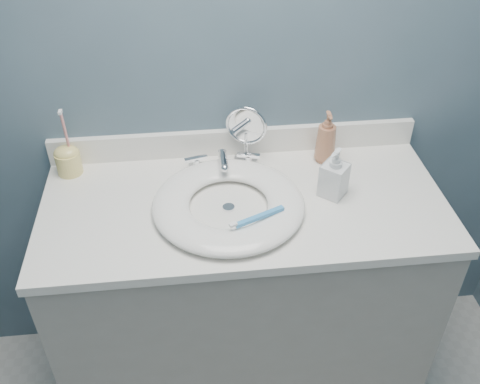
{
  "coord_description": "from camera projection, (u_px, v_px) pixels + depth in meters",
  "views": [
    {
      "loc": [
        -0.15,
        -0.27,
        1.9
      ],
      "look_at": [
        -0.02,
        0.94,
        0.94
      ],
      "focal_mm": 40.0,
      "sensor_mm": 36.0,
      "label": 1
    }
  ],
  "objects": [
    {
      "name": "soap_bottle_amber",
      "position": [
        326.0,
        137.0,
        1.73
      ],
      "size": [
        0.07,
        0.07,
        0.18
      ],
      "primitive_type": "imported",
      "rotation": [
        0.0,
        0.0,
        -0.02
      ],
      "color": "#A66A4B",
      "rests_on": "countertop"
    },
    {
      "name": "countertop",
      "position": [
        244.0,
        205.0,
        1.62
      ],
      "size": [
        1.22,
        0.57,
        0.03
      ],
      "primitive_type": "cube",
      "color": "white",
      "rests_on": "vanity_cabinet"
    },
    {
      "name": "faucet",
      "position": [
        223.0,
        163.0,
        1.72
      ],
      "size": [
        0.25,
        0.13,
        0.07
      ],
      "color": "silver",
      "rests_on": "countertop"
    },
    {
      "name": "soap_bottle_clear",
      "position": [
        335.0,
        173.0,
        1.59
      ],
      "size": [
        0.1,
        0.1,
        0.16
      ],
      "primitive_type": "imported",
      "rotation": [
        0.0,
        0.0,
        -0.71
      ],
      "color": "silver",
      "rests_on": "countertop"
    },
    {
      "name": "basin",
      "position": [
        228.0,
        204.0,
        1.57
      ],
      "size": [
        0.45,
        0.45,
        0.04
      ],
      "primitive_type": null,
      "color": "white",
      "rests_on": "countertop"
    },
    {
      "name": "vanity_cabinet",
      "position": [
        244.0,
        301.0,
        1.89
      ],
      "size": [
        1.2,
        0.55,
        0.85
      ],
      "primitive_type": "cube",
      "color": "#A19C93",
      "rests_on": "ground"
    },
    {
      "name": "toothbrush_lying",
      "position": [
        258.0,
        217.0,
        1.48
      ],
      "size": [
        0.16,
        0.08,
        0.02
      ],
      "rotation": [
        0.0,
        0.0,
        0.42
      ],
      "color": "#3A8ECF",
      "rests_on": "basin"
    },
    {
      "name": "backsplash",
      "position": [
        235.0,
        142.0,
        1.79
      ],
      "size": [
        1.22,
        0.02,
        0.09
      ],
      "primitive_type": "cube",
      "color": "white",
      "rests_on": "countertop"
    },
    {
      "name": "drain",
      "position": [
        229.0,
        208.0,
        1.58
      ],
      "size": [
        0.04,
        0.04,
        0.01
      ],
      "primitive_type": "cylinder",
      "color": "silver",
      "rests_on": "countertop"
    },
    {
      "name": "back_wall",
      "position": [
        234.0,
        63.0,
        1.63
      ],
      "size": [
        2.2,
        0.02,
        2.4
      ],
      "primitive_type": "cube",
      "color": "#455B68",
      "rests_on": "ground"
    },
    {
      "name": "makeup_mirror",
      "position": [
        246.0,
        132.0,
        1.71
      ],
      "size": [
        0.13,
        0.08,
        0.2
      ],
      "rotation": [
        0.0,
        0.0,
        -0.37
      ],
      "color": "silver",
      "rests_on": "countertop"
    },
    {
      "name": "toothbrush_holder",
      "position": [
        68.0,
        159.0,
        1.69
      ],
      "size": [
        0.08,
        0.08,
        0.23
      ],
      "rotation": [
        0.0,
        0.0,
        0.13
      ],
      "color": "#ECD776",
      "rests_on": "countertop"
    }
  ]
}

